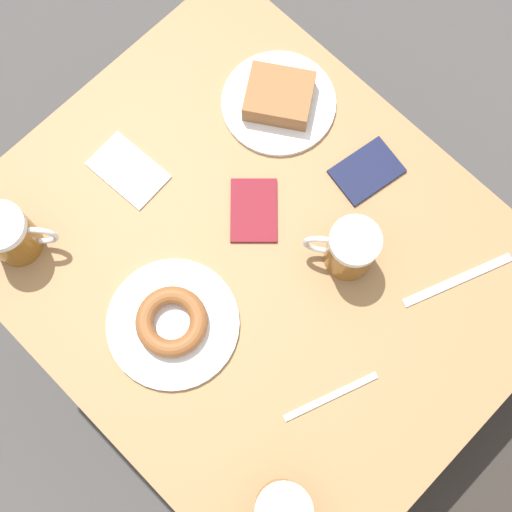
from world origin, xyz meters
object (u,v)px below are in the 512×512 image
beer_mug_center (11,235)px  beer_mug_right (284,510)px  knife (458,280)px  passport_far_edge (254,210)px  plate_with_donut (172,323)px  beer_mug_left (350,249)px  napkin_folded (128,170)px  passport_near_edge (367,171)px  plate_with_cake (279,99)px  fork (331,397)px

beer_mug_center → beer_mug_right: (-0.01, 0.67, 0.00)m
knife → passport_far_edge: passport_far_edge is taller
plate_with_donut → beer_mug_left: beer_mug_left is taller
napkin_folded → knife: bearing=115.5°
knife → beer_mug_left: bearing=-57.1°
beer_mug_right → napkin_folded: 0.68m
passport_near_edge → passport_far_edge: 0.23m
passport_far_edge → plate_with_cake: bearing=-147.5°
napkin_folded → beer_mug_center: bearing=-7.9°
beer_mug_left → passport_near_edge: beer_mug_left is taller
plate_with_cake → beer_mug_right: (0.53, 0.53, 0.04)m
plate_with_cake → beer_mug_left: (0.14, 0.31, 0.04)m
beer_mug_left → fork: 0.26m
beer_mug_center → napkin_folded: bearing=172.1°
beer_mug_left → napkin_folded: beer_mug_left is taller
plate_with_donut → napkin_folded: 0.31m
beer_mug_left → passport_far_edge: 0.20m
beer_mug_right → plate_with_donut: bearing=-103.3°
beer_mug_right → knife: bearing=-174.7°
beer_mug_center → beer_mug_right: bearing=90.9°
napkin_folded → passport_far_edge: 0.25m
beer_mug_center → knife: bearing=129.9°
beer_mug_left → beer_mug_center: bearing=-47.7°
fork → knife: (-0.32, 0.02, -0.00)m
beer_mug_center → fork: beer_mug_center is taller
beer_mug_left → knife: (-0.11, 0.18, -0.06)m
plate_with_donut → beer_mug_center: size_ratio=2.01×
beer_mug_left → beer_mug_right: size_ratio=0.90×
napkin_folded → fork: (0.04, 0.57, -0.00)m
beer_mug_center → napkin_folded: (-0.24, 0.03, -0.06)m
plate_with_cake → plate_with_donut: bearing=20.9°
plate_with_cake → napkin_folded: (0.30, -0.11, -0.02)m
plate_with_donut → passport_near_edge: 0.47m
fork → knife: 0.32m
plate_with_cake → fork: plate_with_cake is taller
napkin_folded → passport_far_edge: size_ratio=0.99×
beer_mug_left → passport_far_edge: beer_mug_left is taller
plate_with_cake → beer_mug_center: beer_mug_center is taller
beer_mug_right → passport_near_edge: 0.63m
plate_with_donut → beer_mug_center: 0.33m
fork → passport_near_edge: size_ratio=1.25×
beer_mug_right → passport_far_edge: bearing=-129.9°
beer_mug_right → plate_with_cake: bearing=-135.1°
plate_with_cake → napkin_folded: 0.32m
plate_with_donut → beer_mug_left: (-0.31, 0.14, 0.04)m
knife → passport_far_edge: bearing=-64.9°
passport_far_edge → napkin_folded: bearing=-63.8°
plate_with_donut → fork: (-0.11, 0.29, -0.01)m
plate_with_cake → fork: bearing=53.5°
plate_with_cake → beer_mug_left: beer_mug_left is taller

